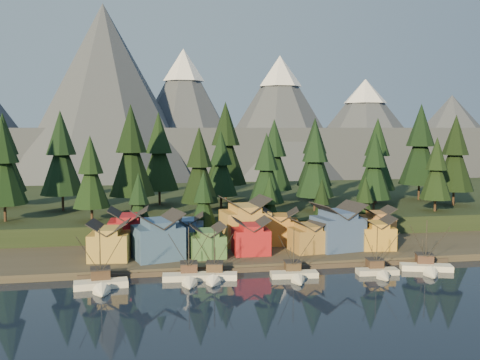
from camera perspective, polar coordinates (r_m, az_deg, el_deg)
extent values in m
plane|color=black|center=(100.70, 5.68, -11.80)|extent=(500.00, 500.00, 0.00)
cube|color=#363227|center=(138.15, 1.12, -6.65)|extent=(400.00, 50.00, 1.50)
cube|color=black|center=(186.27, -1.90, -2.75)|extent=(420.00, 100.00, 6.00)
cube|color=#4D4237|center=(115.89, 3.42, -9.19)|extent=(80.00, 4.00, 1.00)
cube|color=#484D5D|center=(333.77, -5.63, 3.00)|extent=(560.00, 160.00, 30.00)
cone|color=#484D5D|center=(273.40, -14.21, 8.57)|extent=(100.00, 100.00, 90.00)
cone|color=#484D5D|center=(291.22, -5.99, 6.75)|extent=(80.00, 80.00, 72.00)
cone|color=white|center=(293.06, -6.05, 12.10)|extent=(22.40, 22.40, 17.28)
cone|color=#484D5D|center=(287.43, 4.25, 6.38)|extent=(84.00, 84.00, 68.00)
cone|color=white|center=(288.94, 4.28, 11.51)|extent=(23.52, 23.52, 16.32)
cone|color=#484D5D|center=(320.40, 13.13, 5.28)|extent=(92.00, 92.00, 58.00)
cone|color=white|center=(321.08, 13.21, 9.21)|extent=(25.76, 25.76, 13.92)
cone|color=#484D5D|center=(355.30, 21.54, 4.40)|extent=(88.00, 88.00, 50.00)
cube|color=silver|center=(106.16, -14.61, -10.82)|extent=(10.24, 4.36, 1.78)
cone|color=silver|center=(100.93, -14.52, -11.68)|extent=(3.67, 3.73, 3.33)
cube|color=black|center=(106.34, -14.60, -11.16)|extent=(10.48, 4.44, 0.39)
cube|color=#443124|center=(107.44, -14.66, -9.67)|extent=(3.89, 3.69, 2.00)
cube|color=#292626|center=(107.16, -14.67, -9.09)|extent=(4.13, 3.93, 0.22)
cylinder|color=black|center=(105.26, -14.70, -7.68)|extent=(0.20, 0.20, 10.00)
cylinder|color=black|center=(109.04, -14.71, -8.60)|extent=(0.16, 0.16, 4.89)
cube|color=silver|center=(108.19, -5.45, -10.36)|extent=(10.63, 3.77, 1.66)
cone|color=silver|center=(102.69, -5.38, -11.24)|extent=(3.33, 3.76, 3.11)
cube|color=black|center=(108.37, -5.44, -10.68)|extent=(10.89, 3.84, 0.36)
cube|color=#4D3429|center=(109.61, -5.47, -9.28)|extent=(3.51, 3.32, 1.87)
cube|color=#292626|center=(109.35, -5.48, -8.75)|extent=(3.73, 3.54, 0.21)
cylinder|color=black|center=(107.45, -5.48, -7.47)|extent=(0.19, 0.19, 9.34)
cylinder|color=black|center=(111.35, -5.50, -8.27)|extent=(0.15, 0.15, 4.56)
cube|color=white|center=(108.47, -2.76, -10.30)|extent=(9.52, 4.69, 1.62)
cone|color=white|center=(103.68, -2.93, -11.06)|extent=(3.57, 3.62, 3.04)
cube|color=black|center=(108.64, -2.76, -10.61)|extent=(9.75, 4.79, 0.36)
cube|color=#4E3A29|center=(109.65, -2.72, -9.27)|extent=(3.76, 3.60, 1.83)
cube|color=#292626|center=(109.40, -2.72, -8.76)|extent=(4.00, 3.84, 0.20)
cylinder|color=black|center=(107.67, -2.76, -7.49)|extent=(0.18, 0.18, 9.13)
cylinder|color=black|center=(111.13, -2.66, -8.32)|extent=(0.14, 0.14, 4.47)
cube|color=beige|center=(110.11, 5.79, -10.09)|extent=(9.68, 3.54, 1.53)
cone|color=beige|center=(105.21, 6.39, -10.85)|extent=(3.09, 3.44, 2.87)
cube|color=black|center=(110.26, 5.79, -10.38)|extent=(9.92, 3.60, 0.33)
cube|color=#473726|center=(111.36, 5.62, -9.12)|extent=(3.26, 3.08, 1.72)
cube|color=#292626|center=(111.12, 5.62, -8.64)|extent=(3.46, 3.28, 0.19)
cylinder|color=black|center=(109.41, 5.76, -7.48)|extent=(0.17, 0.17, 8.60)
cylinder|color=black|center=(112.90, 5.42, -8.21)|extent=(0.13, 0.13, 4.21)
cube|color=beige|center=(115.20, 14.43, -9.53)|extent=(8.65, 3.49, 1.53)
cone|color=beige|center=(111.02, 15.28, -10.13)|extent=(3.08, 3.09, 2.88)
cube|color=black|center=(115.35, 14.42, -9.81)|extent=(8.86, 3.55, 0.34)
cube|color=#473326|center=(116.23, 14.18, -8.64)|extent=(3.27, 3.09, 1.73)
cube|color=#292626|center=(116.00, 14.19, -8.18)|extent=(3.48, 3.30, 0.19)
cylinder|color=black|center=(114.47, 14.40, -7.03)|extent=(0.17, 0.17, 8.63)
cylinder|color=black|center=(117.51, 13.90, -7.80)|extent=(0.13, 0.13, 4.22)
cube|color=white|center=(121.24, 19.24, -8.90)|extent=(11.00, 6.07, 1.68)
cone|color=white|center=(115.79, 19.87, -9.60)|extent=(4.05, 4.36, 3.14)
cube|color=black|center=(121.40, 19.23, -9.18)|extent=(11.26, 6.19, 0.37)
cube|color=#4C3328|center=(122.68, 19.07, -7.94)|extent=(4.12, 3.98, 1.88)
cube|color=#292626|center=(122.45, 19.09, -7.46)|extent=(4.38, 4.24, 0.21)
cylinder|color=black|center=(120.63, 19.26, -6.29)|extent=(0.19, 0.19, 9.42)
cylinder|color=black|center=(124.44, 18.88, -7.05)|extent=(0.15, 0.15, 4.61)
cube|color=#A6873B|center=(120.16, -13.74, -6.89)|extent=(9.27, 8.33, 5.83)
cube|color=#A6873B|center=(119.46, -13.77, -5.25)|extent=(5.46, 7.76, 1.19)
cube|color=#335079|center=(118.79, -8.76, -6.60)|extent=(11.87, 11.08, 7.19)
cube|color=#335079|center=(117.97, -8.79, -4.56)|extent=(7.49, 9.78, 1.40)
cube|color=#426E3C|center=(119.46, -3.53, -7.02)|extent=(7.98, 7.52, 4.97)
cube|color=#426E3C|center=(118.84, -3.54, -5.61)|extent=(4.62, 7.12, 1.05)
cube|color=maroon|center=(122.29, 1.16, -6.55)|extent=(8.10, 7.17, 5.65)
cube|color=maroon|center=(121.62, 1.17, -4.99)|extent=(4.50, 6.98, 1.13)
cube|color=olive|center=(125.37, 7.26, -6.37)|extent=(8.26, 8.26, 5.30)
cube|color=olive|center=(124.75, 7.28, -4.95)|extent=(4.93, 7.72, 1.04)
cube|color=#334A79|center=(128.43, 10.36, -5.59)|extent=(11.83, 10.52, 7.67)
cube|color=#334A79|center=(127.63, 10.39, -3.59)|extent=(7.20, 9.49, 1.46)
cube|color=#BD8B30|center=(131.26, 14.36, -5.97)|extent=(8.44, 7.60, 5.27)
cube|color=#BD8B30|center=(130.67, 14.39, -4.61)|extent=(5.00, 7.04, 1.08)
cube|color=maroon|center=(128.72, -11.75, -5.74)|extent=(9.40, 8.46, 7.00)
cube|color=maroon|center=(127.98, -11.79, -3.93)|extent=(5.35, 8.09, 1.27)
cube|color=#3B588C|center=(129.27, -5.54, -5.86)|extent=(7.94, 7.55, 5.85)
cube|color=#3B588C|center=(128.63, -5.55, -4.37)|extent=(4.71, 7.04, 1.01)
cube|color=#B1863E|center=(131.84, 0.52, -5.09)|extent=(11.79, 10.33, 8.18)
cube|color=#B1863E|center=(131.03, 0.52, -3.02)|extent=(6.89, 9.65, 1.53)
cube|color=#A26B29|center=(132.44, 4.29, -5.52)|extent=(9.93, 8.76, 6.09)
cube|color=#A26B29|center=(131.79, 4.30, -3.97)|extent=(6.10, 7.80, 1.21)
cube|color=#9B6137|center=(134.59, 9.96, -5.32)|extent=(9.54, 8.79, 6.51)
cube|color=#9B6137|center=(133.92, 9.98, -3.71)|extent=(5.81, 7.98, 1.18)
cube|color=#9E6838|center=(140.71, 14.44, -5.00)|extent=(8.50, 8.09, 6.18)
cube|color=#9E6838|center=(140.10, 14.47, -3.55)|extent=(5.08, 7.49, 1.07)
cylinder|color=#332319|center=(150.25, -23.77, -3.18)|extent=(0.70, 0.70, 4.75)
cone|color=black|center=(149.11, -23.93, 0.73)|extent=(11.60, 11.60, 16.35)
cone|color=black|center=(148.70, -24.06, 3.97)|extent=(7.91, 7.91, 11.87)
cylinder|color=#332319|center=(163.51, -18.37, -2.24)|extent=(0.70, 0.70, 5.11)
cone|color=black|center=(162.42, -18.49, 1.63)|extent=(12.49, 12.49, 17.60)
cone|color=black|center=(162.09, -18.59, 4.84)|extent=(8.52, 8.52, 12.78)
cylinder|color=#332319|center=(142.74, -15.51, -3.51)|extent=(0.70, 0.70, 3.90)
cone|color=black|center=(141.68, -15.60, -0.14)|extent=(9.53, 9.53, 13.42)
cone|color=black|center=(141.18, -15.68, 2.66)|extent=(6.49, 6.49, 9.74)
cylinder|color=#332319|center=(153.91, -11.40, -2.49)|extent=(0.70, 0.70, 5.38)
cone|color=black|center=(152.72, -11.48, 1.85)|extent=(13.15, 13.15, 18.53)
cone|color=black|center=(152.41, -11.55, 5.44)|extent=(8.97, 8.97, 13.45)
cylinder|color=#332319|center=(168.81, -8.58, -1.78)|extent=(0.70, 0.70, 5.08)
cone|color=black|center=(167.76, -8.63, 1.95)|extent=(12.42, 12.42, 17.50)
cone|color=black|center=(167.44, -8.68, 5.03)|extent=(8.47, 8.47, 12.70)
cylinder|color=#332319|center=(144.78, -4.33, -3.12)|extent=(0.70, 0.70, 4.27)
cone|color=black|center=(143.67, -4.35, 0.52)|extent=(10.43, 10.43, 14.70)
cone|color=black|center=(143.20, -4.38, 3.55)|extent=(7.11, 7.11, 10.67)
cylinder|color=#332319|center=(160.49, -2.03, -2.28)|extent=(0.70, 0.70, 4.09)
cone|color=black|center=(159.52, -2.04, 0.87)|extent=(10.00, 10.00, 14.08)
cone|color=black|center=(159.08, -2.05, 3.48)|extent=(6.82, 6.82, 10.22)
cylinder|color=#332319|center=(145.77, 2.82, -3.11)|extent=(0.70, 0.70, 3.99)
cone|color=black|center=(144.71, 2.84, 0.27)|extent=(9.74, 9.74, 13.73)
cone|color=black|center=(144.22, 2.85, 3.08)|extent=(6.64, 6.64, 9.97)
cylinder|color=#332319|center=(170.68, 3.63, -1.71)|extent=(0.70, 0.70, 4.71)
cone|color=black|center=(169.68, 3.65, 1.71)|extent=(11.52, 11.52, 16.23)
cone|color=black|center=(169.32, 3.67, 4.54)|extent=(7.85, 7.85, 11.78)
cylinder|color=#332319|center=(156.68, 7.96, -2.45)|extent=(0.70, 0.70, 4.49)
cone|color=black|center=(155.62, 8.01, 1.10)|extent=(10.98, 10.98, 15.47)
cone|color=black|center=(155.20, 8.05, 4.04)|extent=(7.49, 7.49, 11.23)
cylinder|color=#332319|center=(182.69, 7.91, -1.25)|extent=(0.70, 0.70, 4.82)
cone|color=black|center=(181.74, 7.95, 2.02)|extent=(11.78, 11.78, 16.60)
cone|color=black|center=(181.41, 7.99, 4.72)|extent=(8.03, 8.03, 12.05)
cylinder|color=#332319|center=(157.85, 14.06, -2.59)|extent=(0.70, 0.70, 4.06)
cone|color=black|center=(156.86, 14.14, 0.60)|extent=(9.93, 9.93, 13.99)
cone|color=black|center=(156.42, 14.20, 3.23)|extent=(6.77, 6.77, 10.16)
cylinder|color=#332319|center=(175.53, 14.31, -1.66)|extent=(0.70, 0.70, 4.77)
cone|color=black|center=(174.55, 14.39, 1.71)|extent=(11.66, 11.66, 16.43)
cone|color=black|center=(174.20, 14.46, 4.49)|extent=(7.95, 7.95, 11.93)
cylinder|color=#332319|center=(164.33, 20.08, -2.50)|extent=(0.70, 0.70, 3.76)
cone|color=black|center=(163.43, 20.18, 0.34)|extent=(9.20, 9.20, 12.96)
cone|color=black|center=(162.99, 20.26, 2.68)|extent=(6.27, 6.27, 9.41)
cylinder|color=#332319|center=(188.84, 18.53, -1.15)|extent=(0.70, 0.70, 5.62)
cone|color=black|center=(187.86, 18.65, 2.55)|extent=(13.75, 13.75, 19.37)
cone|color=black|center=(187.64, 18.74, 5.60)|extent=(9.37, 9.37, 14.06)
cylinder|color=#332319|center=(177.65, -1.53, -1.25)|extent=(0.70, 0.70, 5.73)
cone|color=black|center=(176.59, -1.54, 2.75)|extent=(13.99, 13.99, 19.72)
cone|color=black|center=(176.38, -1.55, 6.05)|extent=(9.54, 9.54, 14.31)
cylinder|color=#332319|center=(176.67, -23.70, -1.88)|extent=(0.70, 0.70, 5.02)
cone|color=black|center=(175.68, -23.84, 1.64)|extent=(12.27, 12.27, 17.28)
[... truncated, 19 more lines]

